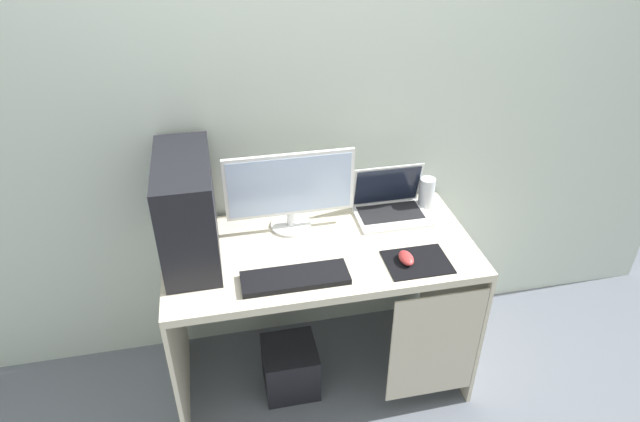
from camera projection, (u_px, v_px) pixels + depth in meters
ground_plane at (320, 370)px, 2.75m from camera, size 8.00×8.00×0.00m
wall_back at (303, 94)px, 2.34m from camera, size 4.00×0.05×2.60m
desk at (324, 278)px, 2.42m from camera, size 1.30×0.65×0.76m
pc_tower at (187, 209)px, 2.18m from camera, size 0.21×0.49×0.43m
monitor at (290, 190)px, 2.35m from camera, size 0.56×0.18×0.36m
laptop at (390, 205)px, 2.53m from camera, size 0.33×0.23×0.22m
speaker at (427, 193)px, 2.57m from camera, size 0.07×0.07×0.15m
keyboard at (295, 278)px, 2.14m from camera, size 0.42×0.14×0.02m
mousepad at (417, 262)px, 2.24m from camera, size 0.26×0.20×0.00m
mouse_left at (406, 258)px, 2.23m from camera, size 0.06×0.10×0.03m
subwoofer at (290, 367)px, 2.61m from camera, size 0.25×0.25×0.25m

